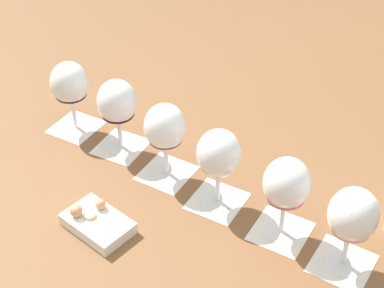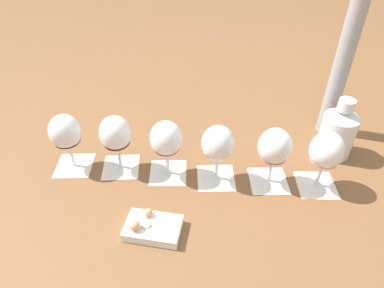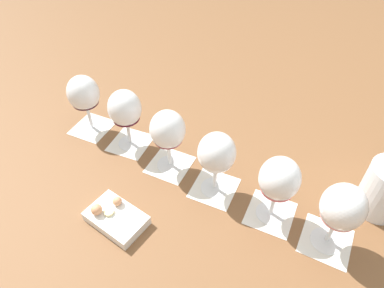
{
  "view_description": "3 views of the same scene",
  "coord_description": "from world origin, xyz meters",
  "views": [
    {
      "loc": [
        0.17,
        0.93,
        0.84
      ],
      "look_at": [
        -0.0,
        0.0,
        0.11
      ],
      "focal_mm": 55.0,
      "sensor_mm": 36.0,
      "label": 1
    },
    {
      "loc": [
        0.48,
        0.55,
        0.68
      ],
      "look_at": [
        -0.0,
        0.0,
        0.11
      ],
      "focal_mm": 32.0,
      "sensor_mm": 36.0,
      "label": 2
    },
    {
      "loc": [
        0.15,
        0.57,
        0.68
      ],
      "look_at": [
        -0.0,
        0.0,
        0.11
      ],
      "focal_mm": 32.0,
      "sensor_mm": 36.0,
      "label": 3
    }
  ],
  "objects": [
    {
      "name": "snack_dish",
      "position": [
        0.2,
        0.09,
        0.01
      ],
      "size": [
        0.15,
        0.16,
        0.05
      ],
      "color": "white",
      "rests_on": "ground_plane"
    },
    {
      "name": "tasting_card_5",
      "position": [
        0.24,
        -0.26,
        0.0
      ],
      "size": [
        0.15,
        0.15,
        0.0
      ],
      "color": "silver",
      "rests_on": "ground_plane"
    },
    {
      "name": "wine_glass_3",
      "position": [
        0.05,
        -0.05,
        0.12
      ],
      "size": [
        0.09,
        0.09,
        0.18
      ],
      "color": "white",
      "rests_on": "tasting_card_3"
    },
    {
      "name": "ground_plane",
      "position": [
        0.0,
        0.0,
        0.0
      ],
      "size": [
        8.0,
        8.0,
        0.0
      ],
      "primitive_type": "plane",
      "color": "brown"
    },
    {
      "name": "tasting_card_0",
      "position": [
        -0.24,
        0.26,
        0.0
      ],
      "size": [
        0.15,
        0.15,
        0.0
      ],
      "color": "silver",
      "rests_on": "ground_plane"
    },
    {
      "name": "tasting_card_1",
      "position": [
        -0.15,
        0.16,
        0.0
      ],
      "size": [
        0.15,
        0.15,
        0.0
      ],
      "color": "silver",
      "rests_on": "ground_plane"
    },
    {
      "name": "wine_glass_2",
      "position": [
        -0.04,
        0.06,
        0.12
      ],
      "size": [
        0.09,
        0.09,
        0.18
      ],
      "color": "white",
      "rests_on": "tasting_card_2"
    },
    {
      "name": "wine_glass_0",
      "position": [
        -0.24,
        0.26,
        0.12
      ],
      "size": [
        0.09,
        0.09,
        0.18
      ],
      "color": "white",
      "rests_on": "tasting_card_0"
    },
    {
      "name": "tasting_card_4",
      "position": [
        0.14,
        -0.16,
        0.0
      ],
      "size": [
        0.15,
        0.15,
        0.0
      ],
      "color": "silver",
      "rests_on": "ground_plane"
    },
    {
      "name": "wine_glass_5",
      "position": [
        0.24,
        -0.26,
        0.12
      ],
      "size": [
        0.09,
        0.09,
        0.18
      ],
      "color": "white",
      "rests_on": "tasting_card_5"
    },
    {
      "name": "tasting_card_2",
      "position": [
        -0.04,
        0.06,
        0.0
      ],
      "size": [
        0.15,
        0.15,
        0.0
      ],
      "color": "silver",
      "rests_on": "ground_plane"
    },
    {
      "name": "wine_glass_1",
      "position": [
        -0.15,
        0.16,
        0.12
      ],
      "size": [
        0.09,
        0.09,
        0.18
      ],
      "color": "white",
      "rests_on": "tasting_card_1"
    },
    {
      "name": "wine_glass_4",
      "position": [
        0.14,
        -0.16,
        0.12
      ],
      "size": [
        0.09,
        0.09,
        0.18
      ],
      "color": "white",
      "rests_on": "tasting_card_4"
    },
    {
      "name": "tasting_card_3",
      "position": [
        0.05,
        -0.05,
        0.0
      ],
      "size": [
        0.15,
        0.15,
        0.0
      ],
      "color": "silver",
      "rests_on": "ground_plane"
    }
  ]
}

